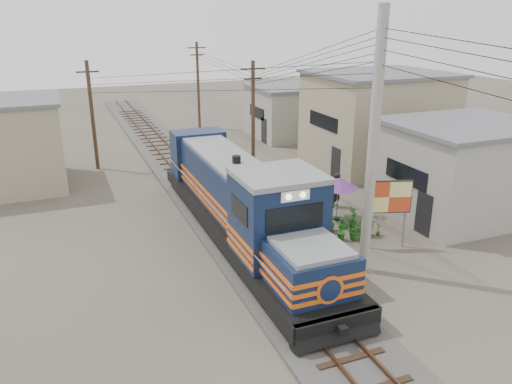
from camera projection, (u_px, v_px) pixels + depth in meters
name	position (u px, v px, depth m)	size (l,w,h in m)	color
ground	(278.00, 281.00, 19.10)	(120.00, 120.00, 0.00)	#473F35
ballast	(205.00, 196.00, 27.82)	(3.60, 70.00, 0.16)	#595651
track	(204.00, 193.00, 27.76)	(1.15, 70.00, 0.12)	#51331E
locomotive	(242.00, 203.00, 21.95)	(3.10, 16.86, 4.18)	black
utility_pole_main	(373.00, 149.00, 18.22)	(0.40, 0.40, 10.00)	#9E9B93
wooden_pole_mid	(253.00, 114.00, 31.70)	(1.60, 0.24, 7.00)	#4C3826
wooden_pole_far	(198.00, 84.00, 43.97)	(1.60, 0.24, 7.50)	#4C3826
wooden_pole_left	(92.00, 114.00, 31.87)	(1.60, 0.24, 7.00)	#4C3826
power_lines	(205.00, 60.00, 23.96)	(9.65, 19.00, 3.30)	black
shophouse_front	(463.00, 169.00, 24.97)	(7.35, 6.30, 4.70)	gray
shophouse_mid	(377.00, 120.00, 32.94)	(8.40, 7.35, 6.20)	gray
shophouse_back	(290.00, 111.00, 41.50)	(6.30, 6.30, 4.20)	gray
shophouse_left	(7.00, 144.00, 28.73)	(6.30, 6.30, 5.20)	gray
billboard	(388.00, 199.00, 21.15)	(1.92, 0.74, 3.06)	#99999E
market_umbrella	(338.00, 183.00, 24.22)	(2.51, 2.51, 2.18)	black
vendor	(336.00, 190.00, 26.19)	(0.69, 0.45, 1.89)	black
plant_nursery	(340.00, 224.00, 23.14)	(3.07, 3.10, 1.06)	#225F1B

